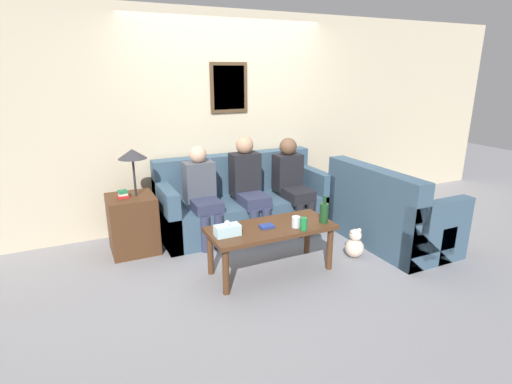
{
  "coord_description": "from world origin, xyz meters",
  "views": [
    {
      "loc": [
        -1.85,
        -3.82,
        1.91
      ],
      "look_at": [
        -0.1,
        -0.12,
        0.65
      ],
      "focal_mm": 28.0,
      "sensor_mm": 36.0,
      "label": 1
    }
  ],
  "objects_px": {
    "couch_main": "(242,204)",
    "drinking_glass": "(296,222)",
    "couch_side": "(388,216)",
    "coffee_table": "(271,233)",
    "teddy_bear": "(355,245)",
    "wine_bottle": "(324,212)",
    "person_right": "(292,180)",
    "person_left": "(202,192)",
    "person_middle": "(249,183)"
  },
  "relations": [
    {
      "from": "couch_main",
      "to": "person_right",
      "type": "xyz_separation_m",
      "value": [
        0.58,
        -0.21,
        0.29
      ]
    },
    {
      "from": "coffee_table",
      "to": "person_left",
      "type": "xyz_separation_m",
      "value": [
        -0.35,
        1.01,
        0.18
      ]
    },
    {
      "from": "couch_main",
      "to": "teddy_bear",
      "type": "relative_size",
      "value": 6.49
    },
    {
      "from": "coffee_table",
      "to": "person_middle",
      "type": "height_order",
      "value": "person_middle"
    },
    {
      "from": "couch_main",
      "to": "drinking_glass",
      "type": "xyz_separation_m",
      "value": [
        0.0,
        -1.29,
        0.22
      ]
    },
    {
      "from": "couch_main",
      "to": "person_right",
      "type": "relative_size",
      "value": 1.85
    },
    {
      "from": "wine_bottle",
      "to": "person_middle",
      "type": "relative_size",
      "value": 0.24
    },
    {
      "from": "coffee_table",
      "to": "person_middle",
      "type": "distance_m",
      "value": 1.04
    },
    {
      "from": "couch_side",
      "to": "coffee_table",
      "type": "height_order",
      "value": "couch_side"
    },
    {
      "from": "teddy_bear",
      "to": "couch_main",
      "type": "bearing_deg",
      "value": 120.57
    },
    {
      "from": "wine_bottle",
      "to": "person_middle",
      "type": "height_order",
      "value": "person_middle"
    },
    {
      "from": "wine_bottle",
      "to": "person_right",
      "type": "xyz_separation_m",
      "value": [
        0.27,
        1.08,
        0.02
      ]
    },
    {
      "from": "coffee_table",
      "to": "drinking_glass",
      "type": "relative_size",
      "value": 11.59
    },
    {
      "from": "drinking_glass",
      "to": "person_left",
      "type": "distance_m",
      "value": 1.26
    },
    {
      "from": "wine_bottle",
      "to": "teddy_bear",
      "type": "xyz_separation_m",
      "value": [
        0.44,
        0.03,
        -0.44
      ]
    },
    {
      "from": "couch_side",
      "to": "teddy_bear",
      "type": "distance_m",
      "value": 0.62
    },
    {
      "from": "couch_main",
      "to": "person_left",
      "type": "height_order",
      "value": "person_left"
    },
    {
      "from": "couch_main",
      "to": "drinking_glass",
      "type": "height_order",
      "value": "couch_main"
    },
    {
      "from": "person_right",
      "to": "wine_bottle",
      "type": "bearing_deg",
      "value": -104.11
    },
    {
      "from": "couch_side",
      "to": "teddy_bear",
      "type": "relative_size",
      "value": 4.43
    },
    {
      "from": "person_right",
      "to": "teddy_bear",
      "type": "relative_size",
      "value": 3.52
    },
    {
      "from": "couch_side",
      "to": "person_left",
      "type": "bearing_deg",
      "value": 63.16
    },
    {
      "from": "wine_bottle",
      "to": "person_right",
      "type": "bearing_deg",
      "value": 75.89
    },
    {
      "from": "person_left",
      "to": "teddy_bear",
      "type": "height_order",
      "value": "person_left"
    },
    {
      "from": "coffee_table",
      "to": "couch_side",
      "type": "bearing_deg",
      "value": 2.06
    },
    {
      "from": "drinking_glass",
      "to": "teddy_bear",
      "type": "distance_m",
      "value": 0.84
    },
    {
      "from": "drinking_glass",
      "to": "person_middle",
      "type": "bearing_deg",
      "value": 89.86
    },
    {
      "from": "person_right",
      "to": "couch_side",
      "type": "bearing_deg",
      "value": -50.66
    },
    {
      "from": "coffee_table",
      "to": "person_right",
      "type": "distance_m",
      "value": 1.25
    },
    {
      "from": "wine_bottle",
      "to": "person_middle",
      "type": "distance_m",
      "value": 1.16
    },
    {
      "from": "wine_bottle",
      "to": "couch_side",
      "type": "bearing_deg",
      "value": 10.26
    },
    {
      "from": "drinking_glass",
      "to": "person_middle",
      "type": "xyz_separation_m",
      "value": [
        0.0,
        1.11,
        0.1
      ]
    },
    {
      "from": "person_right",
      "to": "person_middle",
      "type": "bearing_deg",
      "value": 176.67
    },
    {
      "from": "person_left",
      "to": "person_right",
      "type": "relative_size",
      "value": 0.99
    },
    {
      "from": "person_right",
      "to": "teddy_bear",
      "type": "height_order",
      "value": "person_right"
    },
    {
      "from": "couch_main",
      "to": "teddy_bear",
      "type": "height_order",
      "value": "couch_main"
    },
    {
      "from": "wine_bottle",
      "to": "person_left",
      "type": "distance_m",
      "value": 1.43
    },
    {
      "from": "person_left",
      "to": "person_middle",
      "type": "relative_size",
      "value": 0.94
    },
    {
      "from": "wine_bottle",
      "to": "teddy_bear",
      "type": "relative_size",
      "value": 0.87
    },
    {
      "from": "couch_main",
      "to": "person_middle",
      "type": "distance_m",
      "value": 0.36
    },
    {
      "from": "coffee_table",
      "to": "person_middle",
      "type": "bearing_deg",
      "value": 77.99
    },
    {
      "from": "couch_side",
      "to": "person_right",
      "type": "bearing_deg",
      "value": 39.34
    },
    {
      "from": "person_left",
      "to": "teddy_bear",
      "type": "distance_m",
      "value": 1.77
    },
    {
      "from": "coffee_table",
      "to": "person_middle",
      "type": "xyz_separation_m",
      "value": [
        0.21,
        0.99,
        0.22
      ]
    },
    {
      "from": "person_middle",
      "to": "teddy_bear",
      "type": "height_order",
      "value": "person_middle"
    },
    {
      "from": "couch_main",
      "to": "couch_side",
      "type": "xyz_separation_m",
      "value": [
        1.32,
        -1.11,
        0.0
      ]
    },
    {
      "from": "person_left",
      "to": "person_middle",
      "type": "bearing_deg",
      "value": -1.66
    },
    {
      "from": "person_middle",
      "to": "person_right",
      "type": "relative_size",
      "value": 1.05
    },
    {
      "from": "person_left",
      "to": "teddy_bear",
      "type": "xyz_separation_m",
      "value": [
        1.31,
        -1.1,
        -0.45
      ]
    },
    {
      "from": "coffee_table",
      "to": "teddy_bear",
      "type": "relative_size",
      "value": 3.85
    }
  ]
}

